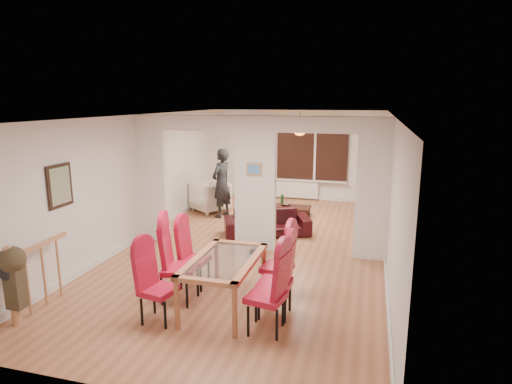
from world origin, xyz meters
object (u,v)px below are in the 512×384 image
at_px(dining_chair_rc, 277,262).
at_px(television, 362,209).
at_px(dining_chair_rb, 275,278).
at_px(armchair, 210,197).
at_px(dining_table, 224,283).
at_px(dining_chair_la, 158,285).
at_px(dining_chair_lb, 179,263).
at_px(dining_chair_ra, 266,291).
at_px(dining_chair_lc, 194,255).
at_px(person, 222,183).
at_px(bowl, 286,205).
at_px(coffee_table, 289,211).
at_px(sofa, 267,223).
at_px(bottle, 282,199).

height_order(dining_chair_rc, television, dining_chair_rc).
height_order(dining_chair_rb, armchair, dining_chair_rb).
bearing_deg(dining_table, dining_chair_la, -139.66).
xyz_separation_m(dining_chair_lb, dining_chair_ra, (1.42, -0.49, -0.03)).
height_order(dining_chair_lb, armchair, dining_chair_lb).
bearing_deg(dining_table, dining_chair_lc, 142.02).
height_order(armchair, person, person).
relative_size(dining_chair_rc, bowl, 4.79).
distance_m(dining_table, coffee_table, 5.06).
bearing_deg(coffee_table, dining_chair_ra, -82.07).
bearing_deg(armchair, dining_chair_rb, -25.23).
bearing_deg(dining_chair_lc, dining_chair_lb, -88.27).
xyz_separation_m(dining_chair_lb, dining_chair_lc, (0.01, 0.52, -0.08)).
distance_m(dining_chair_la, dining_chair_rc, 1.77).
distance_m(dining_chair_lb, dining_chair_lc, 0.52).
height_order(dining_table, person, person).
height_order(dining_chair_lc, sofa, dining_chair_lc).
bearing_deg(bowl, dining_chair_ra, -81.33).
bearing_deg(dining_chair_rc, sofa, 115.04).
relative_size(dining_table, television, 1.74).
distance_m(dining_chair_rc, bottle, 4.71).
bearing_deg(dining_table, dining_chair_rb, -3.55).
bearing_deg(dining_chair_rb, coffee_table, 99.97).
height_order(bottle, bowl, bottle).
relative_size(sofa, bottle, 6.60).
bearing_deg(dining_chair_rc, dining_chair_la, -131.20).
bearing_deg(armchair, coffee_table, 37.85).
distance_m(dining_chair_lb, armchair, 5.14).
bearing_deg(dining_chair_la, television, 78.86).
bearing_deg(coffee_table, dining_table, -89.46).
bearing_deg(television, dining_chair_lc, 152.85).
bearing_deg(bowl, dining_chair_rb, -80.45).
bearing_deg(bowl, dining_chair_la, -95.91).
height_order(dining_chair_lc, dining_chair_rb, dining_chair_rb).
height_order(dining_chair_ra, television, dining_chair_ra).
xyz_separation_m(dining_chair_lc, coffee_table, (0.63, 4.52, -0.39)).
distance_m(dining_chair_la, person, 5.23).
bearing_deg(bowl, coffee_table, -1.59).
bearing_deg(dining_table, dining_chair_lb, 178.82).
bearing_deg(bowl, bottle, 138.87).
height_order(dining_chair_rb, bottle, dining_chair_rb).
xyz_separation_m(dining_chair_la, dining_chair_rb, (1.45, 0.55, 0.03)).
bearing_deg(dining_chair_lb, bottle, 71.59).
bearing_deg(dining_chair_rc, television, 85.03).
bearing_deg(armchair, bottle, 41.44).
bearing_deg(dining_table, armchair, 113.43).
xyz_separation_m(armchair, bottle, (1.90, 0.22, 0.00)).
distance_m(dining_table, dining_chair_ra, 0.89).
height_order(armchair, coffee_table, armchair).
relative_size(dining_chair_rb, person, 0.63).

